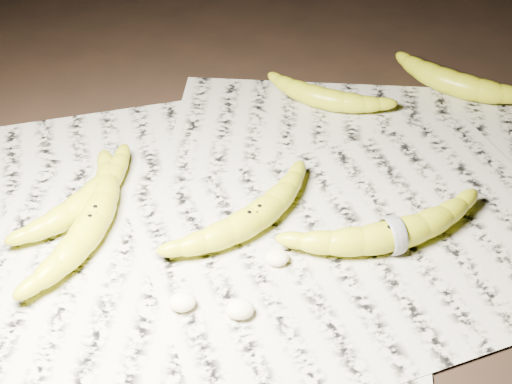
{
  "coord_description": "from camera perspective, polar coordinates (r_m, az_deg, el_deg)",
  "views": [
    {
      "loc": [
        -0.09,
        -0.69,
        0.66
      ],
      "look_at": [
        -0.02,
        -0.0,
        0.05
      ],
      "focal_mm": 50.0,
      "sensor_mm": 36.0,
      "label": 1
    }
  ],
  "objects": [
    {
      "name": "banana_left_b",
      "position": [
        0.97,
        -13.28,
        -0.44
      ],
      "size": [
        0.17,
        0.19,
        0.04
      ],
      "primitive_type": null,
      "rotation": [
        0.0,
        0.0,
        0.9
      ],
      "color": "yellow",
      "rests_on": "newspaper_patch"
    },
    {
      "name": "banana_upper_b",
      "position": [
        1.21,
        15.76,
        8.46
      ],
      "size": [
        0.2,
        0.18,
        0.04
      ],
      "primitive_type": null,
      "rotation": [
        0.0,
        0.0,
        -0.68
      ],
      "color": "yellow",
      "rests_on": "newspaper_patch"
    },
    {
      "name": "newspaper_patch",
      "position": [
        0.96,
        -0.59,
        -1.57
      ],
      "size": [
        0.9,
        0.7,
        0.01
      ],
      "primitive_type": "cube",
      "color": "#BCB7A1",
      "rests_on": "ground"
    },
    {
      "name": "banana_upper_a",
      "position": [
        1.15,
        5.47,
        7.63
      ],
      "size": [
        0.19,
        0.14,
        0.04
      ],
      "primitive_type": null,
      "rotation": [
        0.0,
        0.0,
        -0.51
      ],
      "color": "yellow",
      "rests_on": "newspaper_patch"
    },
    {
      "name": "banana_taped",
      "position": [
        0.91,
        10.93,
        -3.26
      ],
      "size": [
        0.25,
        0.12,
        0.04
      ],
      "primitive_type": null,
      "rotation": [
        0.0,
        0.0,
        0.21
      ],
      "color": "yellow",
      "rests_on": "newspaper_patch"
    },
    {
      "name": "flesh_chunk_c",
      "position": [
        0.89,
        1.7,
        -5.1
      ],
      "size": [
        0.03,
        0.03,
        0.02
      ],
      "primitive_type": "ellipsoid",
      "color": "#FCEFC3",
      "rests_on": "newspaper_patch"
    },
    {
      "name": "flesh_chunk_a",
      "position": [
        0.84,
        -5.94,
        -8.57
      ],
      "size": [
        0.03,
        0.03,
        0.02
      ],
      "primitive_type": "ellipsoid",
      "color": "#FCEFC3",
      "rests_on": "newspaper_patch"
    },
    {
      "name": "ground",
      "position": [
        0.96,
        1.31,
        -2.12
      ],
      "size": [
        3.0,
        3.0,
        0.0
      ],
      "primitive_type": "plane",
      "color": "black",
      "rests_on": "ground"
    },
    {
      "name": "flesh_chunk_b",
      "position": [
        0.83,
        -1.3,
        -9.19
      ],
      "size": [
        0.03,
        0.03,
        0.02
      ],
      "primitive_type": "ellipsoid",
      "color": "#FCEFC3",
      "rests_on": "newspaper_patch"
    },
    {
      "name": "measuring_tape",
      "position": [
        0.91,
        10.93,
        -3.26
      ],
      "size": [
        0.01,
        0.05,
        0.05
      ],
      "primitive_type": "torus",
      "rotation": [
        0.0,
        1.57,
        0.21
      ],
      "color": "white",
      "rests_on": "newspaper_patch"
    },
    {
      "name": "banana_center",
      "position": [
        0.92,
        -0.22,
        -1.99
      ],
      "size": [
        0.21,
        0.18,
        0.04
      ],
      "primitive_type": null,
      "rotation": [
        0.0,
        0.0,
        0.65
      ],
      "color": "yellow",
      "rests_on": "newspaper_patch"
    },
    {
      "name": "banana_left_a",
      "position": [
        0.94,
        -12.93,
        -2.2
      ],
      "size": [
        0.14,
        0.25,
        0.04
      ],
      "primitive_type": null,
      "rotation": [
        0.0,
        0.0,
        1.25
      ],
      "color": "yellow",
      "rests_on": "newspaper_patch"
    }
  ]
}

